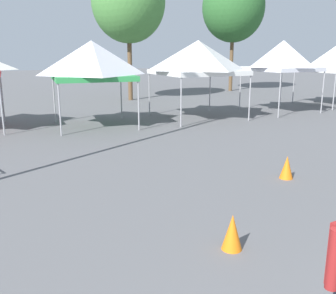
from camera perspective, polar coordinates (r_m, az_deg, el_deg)
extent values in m
cylinder|color=#9E9EA3|center=(15.18, -23.57, 5.89)|extent=(0.06, 0.06, 2.30)
cylinder|color=#9E9EA3|center=(18.22, -23.46, 7.06)|extent=(0.06, 0.06, 2.30)
cylinder|color=#9E9EA3|center=(14.41, -15.84, 5.72)|extent=(0.06, 0.06, 2.09)
cylinder|color=#9E9EA3|center=(14.91, -4.40, 6.46)|extent=(0.06, 0.06, 2.09)
cylinder|color=#9E9EA3|center=(17.34, -16.60, 6.97)|extent=(0.06, 0.06, 2.09)
cylinder|color=#9E9EA3|center=(17.75, -6.98, 7.59)|extent=(0.06, 0.06, 2.09)
pyramid|color=white|center=(15.92, -11.25, 12.89)|extent=(3.33, 3.33, 1.34)
cube|color=green|center=(15.95, -11.11, 10.14)|extent=(3.29, 3.29, 0.20)
cylinder|color=#9E9EA3|center=(15.55, 1.96, 6.99)|extent=(0.06, 0.06, 2.19)
cylinder|color=#9E9EA3|center=(17.34, 12.09, 7.41)|extent=(0.06, 0.06, 2.19)
cylinder|color=#9E9EA3|center=(18.61, -2.80, 8.12)|extent=(0.06, 0.06, 2.19)
cylinder|color=#9E9EA3|center=(20.13, 6.26, 8.49)|extent=(0.06, 0.06, 2.19)
pyramid|color=white|center=(17.73, 4.49, 13.46)|extent=(3.61, 3.61, 1.30)
cube|color=white|center=(17.75, 4.44, 11.04)|extent=(3.57, 3.57, 0.20)
cylinder|color=#9E9EA3|center=(18.53, 16.29, 7.67)|extent=(0.06, 0.06, 2.26)
cylinder|color=#9E9EA3|center=(20.63, 22.06, 7.80)|extent=(0.06, 0.06, 2.26)
cylinder|color=#9E9EA3|center=(20.67, 10.71, 8.57)|extent=(0.06, 0.06, 2.26)
cylinder|color=#9E9EA3|center=(22.57, 16.46, 8.68)|extent=(0.06, 0.06, 2.26)
pyramid|color=white|center=(20.47, 16.73, 13.17)|extent=(3.21, 3.21, 1.29)
cube|color=white|center=(20.48, 16.59, 11.09)|extent=(3.18, 3.18, 0.20)
cylinder|color=#9E9EA3|center=(22.06, 23.53, 7.78)|extent=(0.06, 0.06, 2.10)
cylinder|color=#9E9EA3|center=(24.42, 18.21, 8.71)|extent=(0.06, 0.06, 2.10)
cylinder|color=#9E9EA3|center=(26.57, 23.60, 8.62)|extent=(0.06, 0.06, 2.10)
cube|color=white|center=(24.26, 23.78, 10.46)|extent=(3.47, 3.47, 0.20)
cylinder|color=maroon|center=(3.70, 23.47, -15.10)|extent=(0.11, 0.11, 0.56)
cylinder|color=brown|center=(24.72, -5.69, 11.79)|extent=(0.28, 0.28, 4.17)
ellipsoid|color=#47843D|center=(24.89, -5.91, 20.75)|extent=(4.48, 4.48, 4.93)
cylinder|color=brown|center=(31.07, 9.40, 12.31)|extent=(0.28, 0.28, 4.41)
ellipsoid|color=#2D662D|center=(31.24, 9.71, 19.83)|extent=(4.72, 4.72, 5.19)
cone|color=orange|center=(9.65, 17.26, -2.91)|extent=(0.32, 0.32, 0.55)
cone|color=orange|center=(6.09, 9.54, -12.37)|extent=(0.32, 0.32, 0.57)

